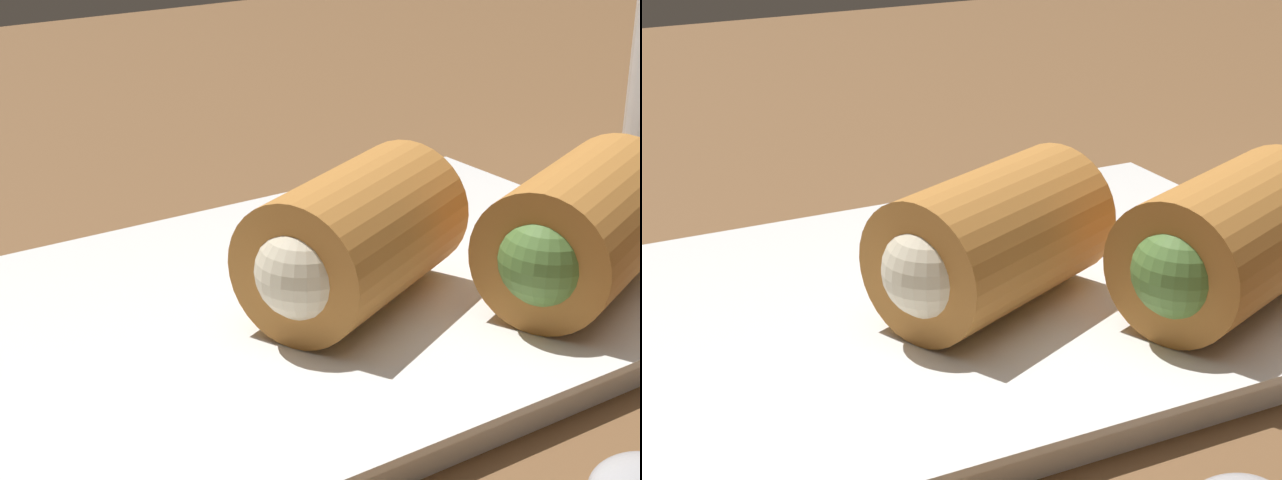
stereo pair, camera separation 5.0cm
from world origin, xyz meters
The scene contains 4 objects.
table_surface centered at (0.00, 0.00, 1.00)cm, with size 180.00×140.00×2.00cm.
serving_plate centered at (-2.03, 0.20, 2.76)cm, with size 31.56×21.84×1.50cm.
roll_front_left centered at (-2.06, -1.71, 6.23)cm, with size 10.35×8.63×5.47cm.
roll_front_right centered at (5.86, -5.86, 6.23)cm, with size 10.30×8.44×5.47cm.
Camera 1 is at (-23.93, -31.88, 21.40)cm, focal length 60.00 mm.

